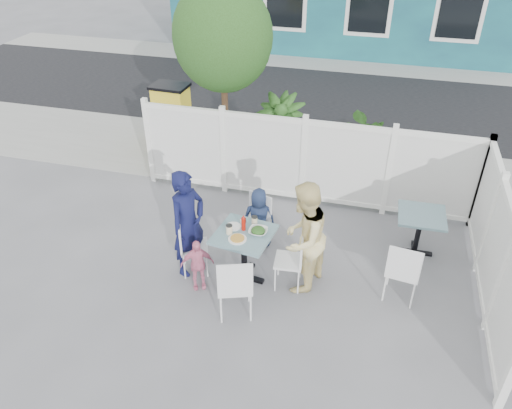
% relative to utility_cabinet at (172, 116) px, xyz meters
% --- Properties ---
extents(ground, '(80.00, 80.00, 0.00)m').
position_rel_utility_cabinet_xyz_m(ground, '(3.03, -4.00, -0.64)').
color(ground, slate).
extents(near_sidewalk, '(24.00, 2.60, 0.01)m').
position_rel_utility_cabinet_xyz_m(near_sidewalk, '(3.03, -0.20, -0.64)').
color(near_sidewalk, gray).
rests_on(near_sidewalk, ground).
extents(street, '(24.00, 5.00, 0.01)m').
position_rel_utility_cabinet_xyz_m(street, '(3.03, 3.50, -0.64)').
color(street, black).
rests_on(street, ground).
extents(far_sidewalk, '(24.00, 1.60, 0.01)m').
position_rel_utility_cabinet_xyz_m(far_sidewalk, '(3.03, 6.60, -0.64)').
color(far_sidewalk, gray).
rests_on(far_sidewalk, ground).
extents(fence_back, '(5.86, 0.08, 1.60)m').
position_rel_utility_cabinet_xyz_m(fence_back, '(3.13, -1.60, 0.14)').
color(fence_back, white).
rests_on(fence_back, ground).
extents(fence_right, '(0.08, 3.66, 1.60)m').
position_rel_utility_cabinet_xyz_m(fence_right, '(6.03, -3.40, 0.14)').
color(fence_right, white).
rests_on(fence_right, ground).
extents(tree, '(1.80, 1.62, 3.59)m').
position_rel_utility_cabinet_xyz_m(tree, '(1.43, -0.70, 1.95)').
color(tree, '#382316').
rests_on(tree, ground).
extents(utility_cabinet, '(0.72, 0.53, 1.29)m').
position_rel_utility_cabinet_xyz_m(utility_cabinet, '(0.00, 0.00, 0.00)').
color(utility_cabinet, gold).
rests_on(utility_cabinet, ground).
extents(potted_shrub_a, '(1.12, 1.12, 1.69)m').
position_rel_utility_cabinet_xyz_m(potted_shrub_a, '(2.53, -0.90, 0.20)').
color(potted_shrub_a, '#224215').
rests_on(potted_shrub_a, ground).
extents(potted_shrub_b, '(1.50, 1.63, 1.51)m').
position_rel_utility_cabinet_xyz_m(potted_shrub_b, '(4.42, -1.00, 0.11)').
color(potted_shrub_b, '#224215').
rests_on(potted_shrub_b, ground).
extents(main_table, '(0.87, 0.87, 0.81)m').
position_rel_utility_cabinet_xyz_m(main_table, '(2.71, -3.86, -0.01)').
color(main_table, '#466C76').
rests_on(main_table, ground).
extents(spare_table, '(0.71, 0.71, 0.73)m').
position_rel_utility_cabinet_xyz_m(spare_table, '(5.13, -2.62, -0.08)').
color(spare_table, '#466C76').
rests_on(spare_table, ground).
extents(chair_left, '(0.51, 0.52, 0.89)m').
position_rel_utility_cabinet_xyz_m(chair_left, '(1.89, -3.91, -0.13)').
color(chair_left, white).
rests_on(chair_left, ground).
extents(chair_right, '(0.43, 0.44, 0.89)m').
position_rel_utility_cabinet_xyz_m(chair_right, '(3.43, -3.83, -0.13)').
color(chair_right, white).
rests_on(chair_right, ground).
extents(chair_back, '(0.51, 0.50, 0.90)m').
position_rel_utility_cabinet_xyz_m(chair_back, '(2.68, -3.05, -0.12)').
color(chair_back, white).
rests_on(chair_back, ground).
extents(chair_near, '(0.57, 0.56, 0.99)m').
position_rel_utility_cabinet_xyz_m(chair_near, '(2.81, -4.64, -0.07)').
color(chair_near, white).
rests_on(chair_near, ground).
extents(chair_spare, '(0.50, 0.48, 0.97)m').
position_rel_utility_cabinet_xyz_m(chair_spare, '(4.90, -3.76, -0.08)').
color(chair_spare, white).
rests_on(chair_spare, ground).
extents(man, '(0.60, 0.71, 1.66)m').
position_rel_utility_cabinet_xyz_m(man, '(1.89, -3.87, 0.19)').
color(man, '#10133C').
rests_on(man, ground).
extents(woman, '(0.84, 0.96, 1.67)m').
position_rel_utility_cabinet_xyz_m(woman, '(3.53, -3.79, 0.19)').
color(woman, yellow).
rests_on(woman, ground).
extents(boy, '(0.56, 0.43, 1.02)m').
position_rel_utility_cabinet_xyz_m(boy, '(2.72, -3.04, -0.13)').
color(boy, '#1B2847').
rests_on(boy, ground).
extents(toddler, '(0.51, 0.38, 0.81)m').
position_rel_utility_cabinet_xyz_m(toddler, '(2.13, -4.21, -0.24)').
color(toddler, pink).
rests_on(toddler, ground).
extents(plate_main, '(0.26, 0.26, 0.02)m').
position_rel_utility_cabinet_xyz_m(plate_main, '(2.67, -4.03, 0.18)').
color(plate_main, white).
rests_on(plate_main, main_table).
extents(plate_side, '(0.22, 0.22, 0.01)m').
position_rel_utility_cabinet_xyz_m(plate_side, '(2.53, -3.76, 0.18)').
color(plate_side, white).
rests_on(plate_side, main_table).
extents(salad_bowl, '(0.26, 0.26, 0.06)m').
position_rel_utility_cabinet_xyz_m(salad_bowl, '(2.91, -3.81, 0.20)').
color(salad_bowl, white).
rests_on(salad_bowl, main_table).
extents(coffee_cup_a, '(0.09, 0.09, 0.13)m').
position_rel_utility_cabinet_xyz_m(coffee_cup_a, '(2.52, -3.92, 0.23)').
color(coffee_cup_a, beige).
rests_on(coffee_cup_a, main_table).
extents(coffee_cup_b, '(0.08, 0.08, 0.12)m').
position_rel_utility_cabinet_xyz_m(coffee_cup_b, '(2.80, -3.62, 0.23)').
color(coffee_cup_b, beige).
rests_on(coffee_cup_b, main_table).
extents(ketchup_bottle, '(0.06, 0.06, 0.20)m').
position_rel_utility_cabinet_xyz_m(ketchup_bottle, '(2.69, -3.78, 0.27)').
color(ketchup_bottle, '#AE1409').
rests_on(ketchup_bottle, main_table).
extents(salt_shaker, '(0.03, 0.03, 0.06)m').
position_rel_utility_cabinet_xyz_m(salt_shaker, '(2.61, -3.65, 0.20)').
color(salt_shaker, white).
rests_on(salt_shaker, main_table).
extents(pepper_shaker, '(0.03, 0.03, 0.07)m').
position_rel_utility_cabinet_xyz_m(pepper_shaker, '(2.66, -3.61, 0.20)').
color(pepper_shaker, black).
rests_on(pepper_shaker, main_table).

